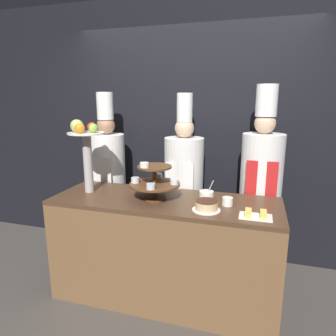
{
  "coord_description": "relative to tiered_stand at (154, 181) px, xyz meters",
  "views": [
    {
      "loc": [
        0.72,
        -1.96,
        1.75
      ],
      "look_at": [
        0.0,
        0.44,
        1.17
      ],
      "focal_mm": 32.0,
      "sensor_mm": 36.0,
      "label": 1
    }
  ],
  "objects": [
    {
      "name": "ground_plane",
      "position": [
        0.08,
        -0.32,
        -1.08
      ],
      "size": [
        14.0,
        14.0,
        0.0
      ],
      "primitive_type": "plane",
      "color": "#47423D"
    },
    {
      "name": "wall_back",
      "position": [
        0.08,
        0.95,
        0.32
      ],
      "size": [
        10.0,
        0.06,
        2.8
      ],
      "color": "black",
      "rests_on": "ground_plane"
    },
    {
      "name": "buffet_counter",
      "position": [
        0.08,
        0.02,
        -0.62
      ],
      "size": [
        1.92,
        0.68,
        0.92
      ],
      "color": "brown",
      "rests_on": "ground_plane"
    },
    {
      "name": "tiered_stand",
      "position": [
        0.0,
        0.0,
        0.0
      ],
      "size": [
        0.43,
        0.43,
        0.33
      ],
      "color": "brown",
      "rests_on": "buffet_counter"
    },
    {
      "name": "fruit_pedestal",
      "position": [
        -0.65,
        0.02,
        0.28
      ],
      "size": [
        0.32,
        0.32,
        0.66
      ],
      "color": "#B2ADA8",
      "rests_on": "buffet_counter"
    },
    {
      "name": "cake_round",
      "position": [
        0.47,
        -0.14,
        -0.12
      ],
      "size": [
        0.22,
        0.22,
        0.08
      ],
      "color": "white",
      "rests_on": "buffet_counter"
    },
    {
      "name": "cup_white",
      "position": [
        0.61,
        0.02,
        -0.13
      ],
      "size": [
        0.08,
        0.08,
        0.07
      ],
      "color": "white",
      "rests_on": "buffet_counter"
    },
    {
      "name": "cake_square_tray",
      "position": [
        0.83,
        -0.17,
        -0.14
      ],
      "size": [
        0.23,
        0.15,
        0.05
      ],
      "color": "white",
      "rests_on": "buffet_counter"
    },
    {
      "name": "serving_bowl_far",
      "position": [
        0.42,
        0.17,
        -0.13
      ],
      "size": [
        0.12,
        0.12,
        0.16
      ],
      "color": "white",
      "rests_on": "buffet_counter"
    },
    {
      "name": "chef_left",
      "position": [
        -0.74,
        0.58,
        -0.11
      ],
      "size": [
        0.38,
        0.38,
        1.82
      ],
      "color": "black",
      "rests_on": "ground_plane"
    },
    {
      "name": "chef_center_left",
      "position": [
        0.11,
        0.58,
        -0.13
      ],
      "size": [
        0.39,
        0.39,
        1.81
      ],
      "color": "#38332D",
      "rests_on": "ground_plane"
    },
    {
      "name": "chef_center_right",
      "position": [
        0.86,
        0.58,
        -0.07
      ],
      "size": [
        0.39,
        0.39,
        1.88
      ],
      "color": "#28282D",
      "rests_on": "ground_plane"
    }
  ]
}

